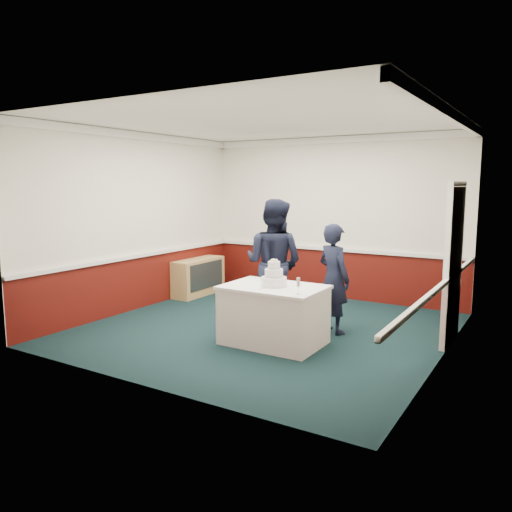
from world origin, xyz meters
The scene contains 9 objects.
ground centered at (0.00, 0.00, 0.00)m, with size 5.00×5.00×0.00m, color black.
room_shell centered at (0.08, 0.61, 1.97)m, with size 5.00×5.00×3.00m.
sideboard centered at (-2.28, 1.34, 0.35)m, with size 0.41×1.20×0.70m.
cake_table centered at (0.44, -0.53, 0.40)m, with size 1.32×0.92×0.79m.
wedding_cake centered at (0.44, -0.53, 0.90)m, with size 0.35×0.35×0.36m.
cake_knife centered at (0.41, -0.73, 0.79)m, with size 0.01×0.22×0.01m, color silver.
champagne_flute centered at (0.94, -0.81, 0.93)m, with size 0.05×0.05×0.21m.
person_man centered at (0.01, 0.23, 0.96)m, with size 0.93×0.73×1.92m, color black.
person_woman centered at (0.92, 0.37, 0.79)m, with size 0.58×0.38×1.58m, color black.
Camera 1 is at (3.61, -6.22, 2.13)m, focal length 35.00 mm.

